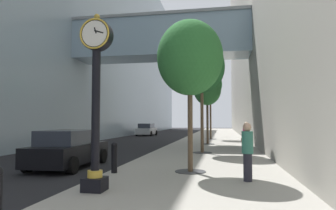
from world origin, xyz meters
name	(u,v)px	position (x,y,z in m)	size (l,w,h in m)	color
ground_plane	(180,141)	(0.00, 27.00, 0.00)	(110.00, 110.00, 0.00)	black
sidewalk_right	(214,139)	(3.14, 30.00, 0.07)	(6.27, 80.00, 0.14)	#9E998E
building_block_left	(78,25)	(-12.45, 29.93, 13.06)	(23.62, 80.00, 26.19)	#93A8B7
street_clock	(96,92)	(0.79, 5.47, 2.70)	(0.84, 0.55, 4.65)	black
bollard_third	(114,157)	(0.32, 8.13, 0.70)	(0.22, 0.22, 1.07)	black
street_tree_near	(190,58)	(2.91, 8.82, 4.22)	(2.39, 2.39, 5.47)	#333335
street_tree_mid_near	(202,67)	(2.91, 15.24, 5.03)	(2.63, 2.63, 6.43)	#333335
street_tree_mid_far	(207,90)	(2.91, 21.66, 4.39)	(2.16, 2.16, 5.52)	#333335
street_tree_far	(210,85)	(2.91, 28.09, 5.55)	(2.33, 2.33, 6.79)	#333335
pedestrian_walking	(246,137)	(5.28, 14.47, 1.07)	(0.52, 0.50, 1.75)	#23232D
pedestrian_by_clock	(248,150)	(4.78, 7.46, 1.07)	(0.44, 0.44, 1.75)	#23232D
car_silver_near	(147,130)	(-5.80, 36.54, 0.78)	(2.11, 4.62, 1.59)	#B7BABF
car_black_mid	(68,149)	(-2.32, 9.77, 0.76)	(2.13, 4.39, 1.56)	black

